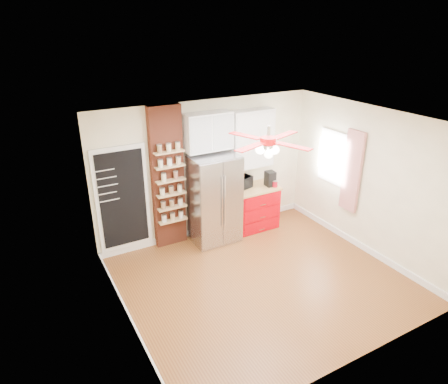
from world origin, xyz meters
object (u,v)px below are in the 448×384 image
red_cabinet (254,207)px  pantry_jar_oats (164,177)px  canister_left (275,184)px  ceiling_fan (268,141)px  fridge (214,199)px  coffee_maker (270,179)px  toaster_oven (240,183)px

red_cabinet → pantry_jar_oats: pantry_jar_oats is taller
red_cabinet → canister_left: bearing=-25.8°
ceiling_fan → canister_left: bearing=49.3°
red_cabinet → canister_left: size_ratio=7.53×
fridge → ceiling_fan: bearing=-88.2°
fridge → coffee_maker: fridge is taller
ceiling_fan → red_cabinet: bearing=61.3°
pantry_jar_oats → ceiling_fan: bearing=-61.2°
coffee_maker → canister_left: size_ratio=2.49×
red_cabinet → pantry_jar_oats: size_ratio=6.84×
canister_left → pantry_jar_oats: pantry_jar_oats is taller
fridge → red_cabinet: 1.06m
ceiling_fan → canister_left: (1.29, 1.50, -1.46)m
toaster_oven → coffee_maker: 0.62m
red_cabinet → toaster_oven: size_ratio=2.14×
ceiling_fan → coffee_maker: bearing=52.3°
coffee_maker → ceiling_fan: bearing=-124.8°
pantry_jar_oats → red_cabinet: bearing=-3.0°
red_cabinet → ceiling_fan: 2.75m
canister_left → ceiling_fan: bearing=-130.7°
coffee_maker → red_cabinet: bearing=168.6°
ceiling_fan → fridge: bearing=91.8°
fridge → pantry_jar_oats: (-0.93, 0.15, 0.57)m
ceiling_fan → canister_left: size_ratio=11.21×
coffee_maker → canister_left: coffee_maker is taller
red_cabinet → ceiling_fan: (-0.92, -1.68, 1.97)m
red_cabinet → coffee_maker: coffee_maker is taller
toaster_oven → ceiling_fan: bearing=-125.4°
toaster_oven → canister_left: toaster_oven is taller
toaster_oven → canister_left: bearing=-39.2°
fridge → ceiling_fan: ceiling_fan is taller
coffee_maker → canister_left: 0.15m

